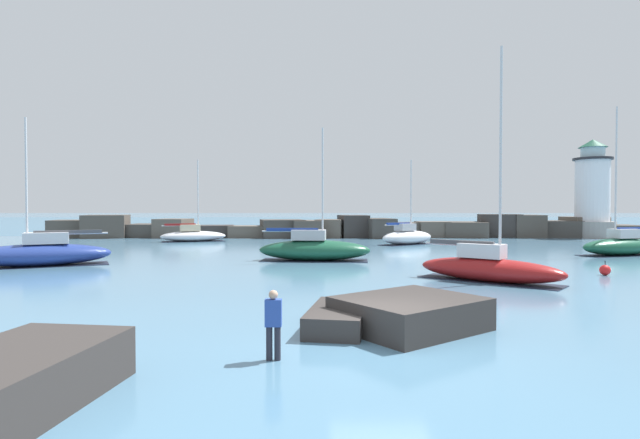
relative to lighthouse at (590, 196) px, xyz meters
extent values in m
plane|color=teal|center=(-28.75, -43.41, -4.59)|extent=(600.00, 600.00, 0.00)
cube|color=teal|center=(-28.75, 60.94, -4.58)|extent=(400.00, 116.00, 0.01)
cube|color=#4C443D|center=(-58.43, 0.87, -3.61)|extent=(4.51, 4.79, 1.95)
cube|color=#4C443D|center=(-54.38, 0.81, -3.33)|extent=(5.64, 6.30, 2.51)
cube|color=#423D38|center=(-50.26, 1.55, -3.85)|extent=(4.15, 5.00, 1.48)
cube|color=brown|center=(-46.70, 0.41, -3.54)|extent=(3.80, 4.18, 2.09)
cube|color=#383330|center=(-42.47, 1.07, -3.91)|extent=(5.24, 4.17, 1.35)
cube|color=brown|center=(-38.21, 0.60, -3.94)|extent=(4.31, 3.38, 1.30)
cube|color=#423D38|center=(-34.49, 0.39, -3.59)|extent=(5.47, 5.52, 1.99)
cube|color=#4C443D|center=(-31.72, 0.27, -3.63)|extent=(3.40, 5.36, 1.92)
cube|color=brown|center=(-29.03, 0.53, -3.58)|extent=(3.68, 4.17, 2.02)
cube|color=#383330|center=(-26.51, 1.27, -3.35)|extent=(3.49, 5.12, 2.48)
cube|color=#423D38|center=(-23.79, 0.35, -3.51)|extent=(3.71, 5.93, 2.15)
cube|color=#4C443D|center=(-20.71, 1.72, -3.76)|extent=(3.96, 4.99, 1.65)
cube|color=brown|center=(-17.55, 1.05, -3.70)|extent=(3.56, 3.51, 1.77)
cube|color=#4C443D|center=(-13.70, 1.53, -3.73)|extent=(5.54, 6.15, 1.72)
cube|color=#383330|center=(-9.78, 1.47, -3.29)|extent=(5.23, 4.82, 2.59)
cube|color=#4C443D|center=(-6.72, 1.49, -3.33)|extent=(4.02, 5.96, 2.52)
cube|color=#423D38|center=(-3.39, 1.40, -3.66)|extent=(5.25, 5.90, 1.85)
cube|color=brown|center=(-0.18, 1.44, -3.44)|extent=(3.77, 4.84, 2.29)
cube|color=#4C443D|center=(3.17, 0.18, -3.88)|extent=(4.00, 4.64, 1.41)
cylinder|color=gray|center=(0.00, 0.00, -3.69)|extent=(4.79, 4.79, 1.80)
cylinder|color=white|center=(0.00, 0.00, 0.61)|extent=(3.55, 3.55, 6.80)
cylinder|color=#232328|center=(0.00, 0.00, 4.14)|extent=(4.08, 4.08, 0.25)
cylinder|color=silver|center=(0.00, 0.00, 4.84)|extent=(2.48, 2.48, 1.15)
cone|color=#194C38|center=(0.00, 0.00, 5.87)|extent=(3.02, 3.02, 0.90)
cube|color=#383330|center=(-27.79, -41.79, -4.15)|extent=(4.64, 4.52, 0.87)
cube|color=#383330|center=(-29.76, -41.68, -4.30)|extent=(2.00, 3.34, 0.58)
cube|color=#383330|center=(-35.40, -47.39, -4.11)|extent=(2.84, 4.55, 0.95)
ellipsoid|color=navy|center=(-46.30, -27.03, -3.95)|extent=(7.85, 5.32, 1.27)
cube|color=black|center=(-46.30, -27.03, -4.57)|extent=(7.48, 5.11, 0.03)
cube|color=silver|center=(-45.95, -26.87, -3.00)|extent=(2.60, 2.10, 0.64)
cylinder|color=silver|center=(-46.81, -27.28, 0.25)|extent=(0.12, 0.12, 7.14)
cylinder|color=#BCBCC1|center=(-44.92, -26.37, -2.77)|extent=(3.83, 1.91, 0.10)
cube|color=#4C4C51|center=(-44.92, -26.37, -2.67)|extent=(3.31, 1.73, 0.20)
ellipsoid|color=maroon|center=(-22.65, -32.97, -4.06)|extent=(6.17, 5.60, 1.06)
cube|color=black|center=(-22.65, -32.97, -4.57)|extent=(5.90, 5.36, 0.03)
cube|color=silver|center=(-22.90, -32.76, -3.21)|extent=(2.13, 2.01, 0.64)
cylinder|color=silver|center=(-22.27, -33.29, 1.17)|extent=(0.12, 0.12, 9.39)
cylinder|color=#BCBCC1|center=(-23.66, -32.11, -2.98)|extent=(2.85, 2.43, 0.10)
cube|color=#4C4C51|center=(-23.66, -32.11, -2.88)|extent=(2.49, 2.15, 0.20)
ellipsoid|color=white|center=(-22.33, -10.27, -3.96)|extent=(5.92, 5.07, 1.26)
cube|color=black|center=(-22.33, -10.27, -4.57)|extent=(5.66, 4.86, 0.03)
cube|color=#B2B2B7|center=(-22.57, -10.44, -3.01)|extent=(2.07, 1.92, 0.64)
cylinder|color=silver|center=(-21.98, -10.01, -0.13)|extent=(0.12, 0.12, 6.40)
cylinder|color=#BCBCC1|center=(-23.28, -10.96, -2.78)|extent=(2.67, 1.98, 0.10)
cube|color=navy|center=(-23.28, -10.96, -2.68)|extent=(2.34, 1.78, 0.20)
ellipsoid|color=#195138|center=(-30.62, -24.04, -3.94)|extent=(7.18, 2.83, 1.30)
cube|color=black|center=(-30.62, -24.04, -4.57)|extent=(6.82, 2.76, 0.03)
cube|color=#B2B2B7|center=(-30.97, -24.01, -2.97)|extent=(2.20, 1.42, 0.64)
cylinder|color=silver|center=(-30.10, -24.08, 0.23)|extent=(0.12, 0.12, 7.04)
cylinder|color=#BCBCC1|center=(-32.02, -23.93, -2.74)|extent=(3.86, 0.40, 0.10)
cube|color=navy|center=(-32.02, -23.93, -2.64)|extent=(3.29, 0.45, 0.20)
ellipsoid|color=silver|center=(-42.77, -6.24, -4.07)|extent=(6.69, 4.22, 1.03)
cube|color=black|center=(-42.77, -6.24, -4.57)|extent=(6.37, 4.07, 0.03)
cube|color=beige|center=(-43.07, -6.35, -3.23)|extent=(2.19, 1.79, 0.64)
cylinder|color=silver|center=(-42.33, -6.08, -0.02)|extent=(0.12, 0.12, 7.06)
cylinder|color=#BCBCC1|center=(-43.96, -6.67, -3.00)|extent=(3.30, 1.26, 0.10)
cube|color=maroon|center=(-43.96, -6.67, -2.90)|extent=(2.84, 1.18, 0.20)
ellipsoid|color=#195138|center=(-9.24, -20.58, -3.99)|extent=(6.68, 3.92, 1.20)
cube|color=black|center=(-9.24, -20.58, -4.57)|extent=(6.37, 3.79, 0.03)
cube|color=silver|center=(-8.94, -20.48, -3.07)|extent=(2.16, 1.66, 0.64)
cylinder|color=silver|center=(-9.70, -20.72, 1.18)|extent=(0.12, 0.12, 9.14)
cylinder|color=#BCBCC1|center=(-8.03, -20.18, -2.84)|extent=(3.36, 1.18, 0.10)
cube|color=navy|center=(-8.03, -20.18, -2.74)|extent=(2.89, 1.11, 0.20)
sphere|color=red|center=(-16.22, -30.91, -4.33)|extent=(0.51, 0.51, 0.51)
cylinder|color=black|center=(-16.22, -30.91, -3.97)|extent=(0.04, 0.04, 0.20)
cylinder|color=#282833|center=(-31.37, -44.57, -4.21)|extent=(0.14, 0.14, 0.75)
cylinder|color=#282833|center=(-31.19, -44.57, -4.21)|extent=(0.14, 0.14, 0.75)
cube|color=#2D4CA5|center=(-31.28, -44.57, -3.55)|extent=(0.36, 0.22, 0.59)
sphere|color=tan|center=(-31.28, -44.57, -3.15)|extent=(0.20, 0.20, 0.20)
camera|label=1|loc=(-30.26, -55.38, -1.26)|focal=28.00mm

